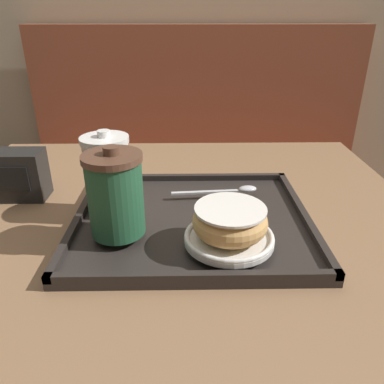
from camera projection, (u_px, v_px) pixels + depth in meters
booth_bench at (198, 197)px, 1.62m from camera, size 1.36×0.44×1.00m
cafe_table at (174, 295)px, 0.75m from camera, size 0.95×0.89×0.70m
serving_tray at (192, 221)px, 0.66m from camera, size 0.41×0.35×0.02m
coffee_cup_front at (115, 194)px, 0.57m from camera, size 0.09×0.09×0.14m
coffee_cup_rear at (108, 171)px, 0.66m from camera, size 0.08×0.08×0.14m
plate_with_chocolate_donut at (229, 238)px, 0.57m from camera, size 0.14×0.14×0.01m
donut_chocolate_glazed at (230, 221)px, 0.56m from camera, size 0.11×0.11×0.04m
spoon at (234, 190)px, 0.73m from camera, size 0.17×0.03×0.01m
napkin_dispenser at (20, 175)px, 0.74m from camera, size 0.10×0.06×0.10m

